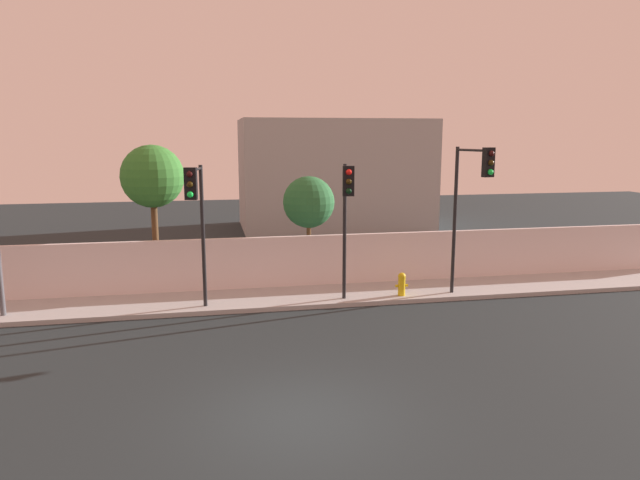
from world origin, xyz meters
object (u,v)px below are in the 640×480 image
fire_hydrant (402,283)px  roadside_tree_leftmost (152,177)px  traffic_light_left (347,203)px  traffic_light_right (472,189)px  roadside_tree_midleft (309,203)px  traffic_light_center (196,207)px

fire_hydrant → roadside_tree_leftmost: size_ratio=0.15×
traffic_light_left → roadside_tree_leftmost: size_ratio=0.86×
traffic_light_right → roadside_tree_midleft: 6.29m
traffic_light_right → fire_hydrant: bearing=159.1°
traffic_light_left → traffic_light_center: traffic_light_center is taller
roadside_tree_midleft → roadside_tree_leftmost: bearing=180.0°
roadside_tree_leftmost → roadside_tree_midleft: 5.76m
traffic_light_right → roadside_tree_leftmost: roadside_tree_leftmost is taller
traffic_light_center → roadside_tree_midleft: traffic_light_center is taller
traffic_light_left → roadside_tree_midleft: 4.19m
roadside_tree_leftmost → roadside_tree_midleft: (5.67, -0.00, -1.03)m
fire_hydrant → traffic_light_left: bearing=-163.1°
traffic_light_center → roadside_tree_midleft: size_ratio=1.12×
traffic_light_left → fire_hydrant: (2.08, 0.63, -2.82)m
traffic_light_right → fire_hydrant: 3.84m
fire_hydrant → roadside_tree_midleft: bearing=125.9°
traffic_light_left → fire_hydrant: 3.56m
roadside_tree_leftmost → roadside_tree_midleft: size_ratio=1.30×
traffic_light_right → traffic_light_center: bearing=179.9°
traffic_light_center → traffic_light_right: traffic_light_right is taller
traffic_light_right → roadside_tree_midleft: bearing=136.8°
traffic_light_right → roadside_tree_midleft: size_ratio=1.25×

